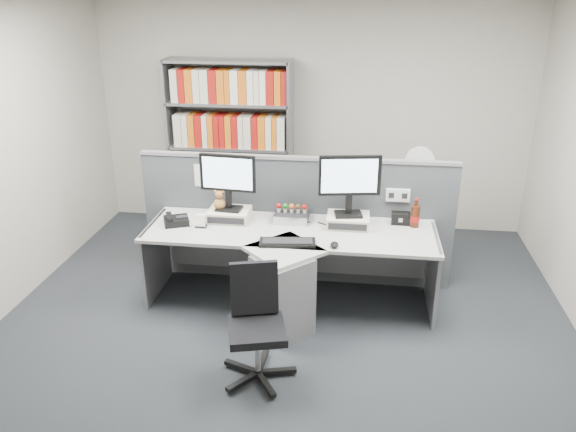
# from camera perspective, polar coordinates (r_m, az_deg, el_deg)

# --- Properties ---
(ground) EXTENTS (5.50, 5.50, 0.00)m
(ground) POSITION_cam_1_polar(r_m,az_deg,el_deg) (4.75, -1.04, -13.32)
(ground) COLOR #2C3034
(ground) RESTS_ON ground
(room_shell) EXTENTS (5.04, 5.54, 2.72)m
(room_shell) POSITION_cam_1_polar(r_m,az_deg,el_deg) (3.99, -1.22, 8.12)
(room_shell) COLOR #B5B0A1
(room_shell) RESTS_ON ground
(partition) EXTENTS (3.00, 0.08, 1.27)m
(partition) POSITION_cam_1_polar(r_m,az_deg,el_deg) (5.53, 0.85, -0.29)
(partition) COLOR #45494E
(partition) RESTS_ON ground
(desk) EXTENTS (2.60, 1.20, 0.72)m
(desk) POSITION_cam_1_polar(r_m,az_deg,el_deg) (5.02, -0.08, -5.15)
(desk) COLOR #B4B3AD
(desk) RESTS_ON ground
(monitor_riser_left) EXTENTS (0.38, 0.31, 0.10)m
(monitor_riser_left) POSITION_cam_1_polar(r_m,az_deg,el_deg) (5.33, -5.89, 0.13)
(monitor_riser_left) COLOR beige
(monitor_riser_left) RESTS_ON desk
(monitor_riser_right) EXTENTS (0.38, 0.31, 0.10)m
(monitor_riser_right) POSITION_cam_1_polar(r_m,az_deg,el_deg) (5.20, 6.00, -0.46)
(monitor_riser_right) COLOR beige
(monitor_riser_right) RESTS_ON desk
(monitor_left) EXTENTS (0.52, 0.19, 0.53)m
(monitor_left) POSITION_cam_1_polar(r_m,az_deg,el_deg) (5.21, -6.04, 3.86)
(monitor_left) COLOR black
(monitor_left) RESTS_ON monitor_riser_left
(monitor_right) EXTENTS (0.55, 0.21, 0.56)m
(monitor_right) POSITION_cam_1_polar(r_m,az_deg,el_deg) (5.07, 6.17, 3.55)
(monitor_right) COLOR black
(monitor_right) RESTS_ON monitor_riser_right
(desktop_pc) EXTENTS (0.31, 0.28, 0.08)m
(desktop_pc) POSITION_cam_1_polar(r_m,az_deg,el_deg) (5.30, 0.39, 0.02)
(desktop_pc) COLOR black
(desktop_pc) RESTS_ON desk
(figurines) EXTENTS (0.29, 0.05, 0.09)m
(figurines) POSITION_cam_1_polar(r_m,az_deg,el_deg) (5.25, 0.37, 0.89)
(figurines) COLOR beige
(figurines) RESTS_ON desktop_pc
(keyboard) EXTENTS (0.49, 0.23, 0.03)m
(keyboard) POSITION_cam_1_polar(r_m,az_deg,el_deg) (4.83, -0.06, -2.64)
(keyboard) COLOR black
(keyboard) RESTS_ON desk
(mouse) EXTENTS (0.07, 0.11, 0.04)m
(mouse) POSITION_cam_1_polar(r_m,az_deg,el_deg) (4.78, 4.65, -2.88)
(mouse) COLOR black
(mouse) RESTS_ON desk
(desk_phone) EXTENTS (0.28, 0.27, 0.09)m
(desk_phone) POSITION_cam_1_polar(r_m,az_deg,el_deg) (5.31, -11.14, -0.43)
(desk_phone) COLOR black
(desk_phone) RESTS_ON desk
(desk_calendar) EXTENTS (0.10, 0.08, 0.12)m
(desk_calendar) POSITION_cam_1_polar(r_m,az_deg,el_deg) (5.20, -8.69, -0.57)
(desk_calendar) COLOR black
(desk_calendar) RESTS_ON desk
(plush_toy) EXTENTS (0.11, 0.11, 0.19)m
(plush_toy) POSITION_cam_1_polar(r_m,az_deg,el_deg) (5.30, -6.85, 1.46)
(plush_toy) COLOR #9F6C35
(plush_toy) RESTS_ON monitor_riser_left
(speaker) EXTENTS (0.17, 0.09, 0.11)m
(speaker) POSITION_cam_1_polar(r_m,az_deg,el_deg) (5.31, 11.15, -0.22)
(speaker) COLOR black
(speaker) RESTS_ON desk
(cola_bottle) EXTENTS (0.08, 0.08, 0.27)m
(cola_bottle) POSITION_cam_1_polar(r_m,az_deg,el_deg) (5.26, 12.56, -0.02)
(cola_bottle) COLOR #3F190A
(cola_bottle) RESTS_ON desk
(shelving_unit) EXTENTS (1.41, 0.40, 2.00)m
(shelving_unit) POSITION_cam_1_polar(r_m,az_deg,el_deg) (6.69, -5.71, 6.58)
(shelving_unit) COLOR slate
(shelving_unit) RESTS_ON ground
(filing_cabinet) EXTENTS (0.45, 0.61, 0.70)m
(filing_cabinet) POSITION_cam_1_polar(r_m,az_deg,el_deg) (6.33, 12.44, -0.76)
(filing_cabinet) COLOR slate
(filing_cabinet) RESTS_ON ground
(desk_fan) EXTENTS (0.30, 0.18, 0.51)m
(desk_fan) POSITION_cam_1_polar(r_m,az_deg,el_deg) (6.11, 12.95, 5.05)
(desk_fan) COLOR white
(desk_fan) RESTS_ON filing_cabinet
(office_chair) EXTENTS (0.57, 0.55, 0.86)m
(office_chair) POSITION_cam_1_polar(r_m,az_deg,el_deg) (4.28, -3.21, -10.35)
(office_chair) COLOR silver
(office_chair) RESTS_ON ground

